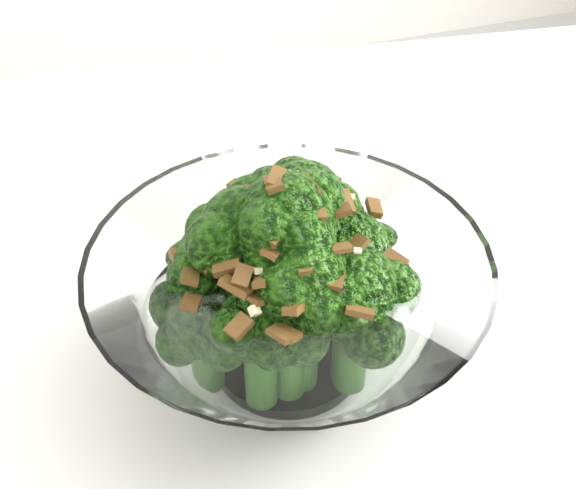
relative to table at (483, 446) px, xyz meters
name	(u,v)px	position (x,y,z in m)	size (l,w,h in m)	color
table	(483,446)	(0.00, 0.00, 0.00)	(1.29, 0.94, 0.75)	white
broccoli_dish	(289,299)	(-0.11, 0.05, 0.12)	(0.21, 0.21, 0.13)	white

